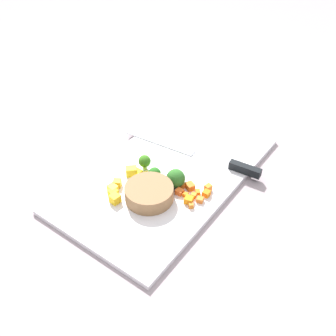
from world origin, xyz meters
The scene contains 29 objects.
ground_plane centered at (0.00, 0.00, 0.00)m, with size 4.00×4.00×0.00m, color #9C8B91.
cutting_board centered at (0.00, 0.00, 0.01)m, with size 0.54×0.31×0.01m, color white.
prep_bowl centered at (-0.10, -0.02, 0.03)m, with size 0.10×0.10×0.03m, color olive.
chef_knife centered at (0.09, -0.07, 0.02)m, with size 0.05×0.37×0.02m.
carrot_dice_0 centered at (-0.03, -0.05, 0.02)m, with size 0.01×0.01×0.01m, color orange.
carrot_dice_1 centered at (-0.05, -0.08, 0.02)m, with size 0.01×0.01×0.01m, color orange.
carrot_dice_2 centered at (-0.04, -0.10, 0.02)m, with size 0.01×0.01×0.01m, color orange.
carrot_dice_3 centered at (-0.02, -0.10, 0.02)m, with size 0.01×0.01×0.01m, color orange.
carrot_dice_4 centered at (-0.04, -0.11, 0.02)m, with size 0.01×0.01×0.01m, color orange.
carrot_dice_5 centered at (-0.05, -0.07, 0.02)m, with size 0.01×0.02×0.01m, color orange.
carrot_dice_6 centered at (-0.02, -0.06, 0.02)m, with size 0.01×0.01×0.01m, color orange.
carrot_dice_7 centered at (-0.03, -0.02, 0.02)m, with size 0.01×0.01×0.01m, color orange.
carrot_dice_8 centered at (-0.07, -0.11, 0.02)m, with size 0.01×0.01×0.01m, color orange.
carrot_dice_9 centered at (-0.02, -0.07, 0.02)m, with size 0.02×0.02×0.01m, color orange.
carrot_dice_10 centered at (0.00, -0.11, 0.02)m, with size 0.01×0.01×0.01m, color orange.
carrot_dice_11 centered at (-0.03, -0.03, 0.02)m, with size 0.02×0.02×0.01m, color orange.
carrot_dice_12 centered at (-0.06, -0.10, 0.02)m, with size 0.02×0.02×0.01m, color orange.
carrot_dice_13 centered at (-0.02, -0.12, 0.02)m, with size 0.01×0.02×0.01m, color orange.
pepper_dice_0 centered at (-0.05, 0.03, 0.02)m, with size 0.02×0.01×0.01m, color yellow.
pepper_dice_1 centered at (-0.04, 0.02, 0.02)m, with size 0.02×0.01×0.01m, color yellow.
pepper_dice_2 centered at (-0.15, 0.03, 0.02)m, with size 0.02×0.02×0.02m, color yellow.
pepper_dice_3 centered at (-0.06, 0.06, 0.02)m, with size 0.02×0.02×0.02m, color yellow.
pepper_dice_4 centered at (-0.13, 0.06, 0.02)m, with size 0.02×0.02×0.02m, color yellow.
pepper_dice_5 centered at (-0.05, 0.05, 0.02)m, with size 0.02×0.02×0.01m, color yellow.
pepper_dice_6 centered at (-0.11, 0.06, 0.02)m, with size 0.02×0.02×0.02m, color yellow.
pepper_dice_7 centered at (-0.14, 0.05, 0.02)m, with size 0.02×0.02×0.02m, color yellow.
broccoli_floret_0 centered at (-0.02, 0.05, 0.03)m, with size 0.03×0.03×0.04m.
broccoli_floret_1 centered at (-0.03, -0.04, 0.03)m, with size 0.04×0.04×0.04m.
broccoli_floret_2 centered at (-0.04, 0.01, 0.03)m, with size 0.03×0.03×0.03m.
Camera 1 is at (-0.55, -0.40, 0.59)m, focal length 41.05 mm.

